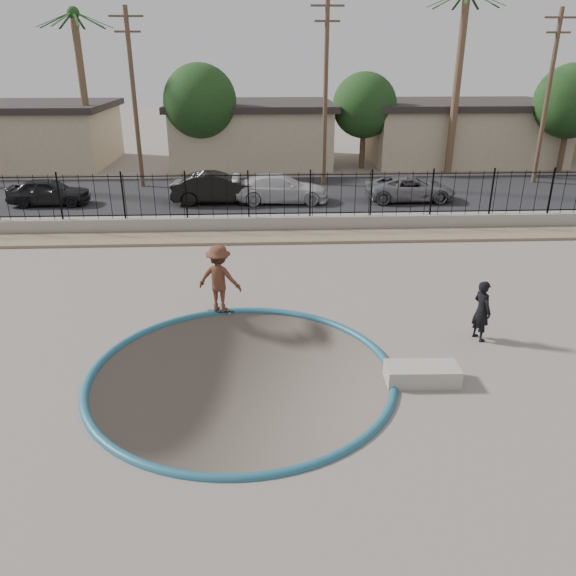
# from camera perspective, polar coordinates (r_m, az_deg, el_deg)

# --- Properties ---
(ground) EXTENTS (120.00, 120.00, 2.20)m
(ground) POSITION_cam_1_polar(r_m,az_deg,el_deg) (25.32, -3.82, 4.54)
(ground) COLOR slate
(ground) RESTS_ON ground
(bowl_pit) EXTENTS (6.84, 6.84, 1.80)m
(bowl_pit) POSITION_cam_1_polar(r_m,az_deg,el_deg) (12.96, -4.71, -8.74)
(bowl_pit) COLOR #51483E
(bowl_pit) RESTS_ON ground
(coping_ring) EXTENTS (7.04, 7.04, 0.20)m
(coping_ring) POSITION_cam_1_polar(r_m,az_deg,el_deg) (12.96, -4.71, -8.74)
(coping_ring) COLOR #235C72
(coping_ring) RESTS_ON ground
(rock_strip) EXTENTS (42.00, 1.60, 0.11)m
(rock_strip) POSITION_cam_1_polar(r_m,az_deg,el_deg) (22.30, -3.99, 5.14)
(rock_strip) COLOR #927E60
(rock_strip) RESTS_ON ground
(retaining_wall) EXTENTS (42.00, 0.45, 0.60)m
(retaining_wall) POSITION_cam_1_polar(r_m,az_deg,el_deg) (23.28, -3.96, 6.52)
(retaining_wall) COLOR gray
(retaining_wall) RESTS_ON ground
(fence) EXTENTS (40.00, 0.04, 1.80)m
(fence) POSITION_cam_1_polar(r_m,az_deg,el_deg) (22.98, -4.04, 9.40)
(fence) COLOR black
(fence) RESTS_ON retaining_wall
(street) EXTENTS (90.00, 8.00, 0.04)m
(street) POSITION_cam_1_polar(r_m,az_deg,el_deg) (29.84, -3.75, 9.56)
(street) COLOR black
(street) RESTS_ON ground
(house_west) EXTENTS (11.60, 8.60, 3.90)m
(house_west) POSITION_cam_1_polar(r_m,az_deg,el_deg) (41.85, -25.32, 14.01)
(house_west) COLOR tan
(house_west) RESTS_ON ground
(house_center) EXTENTS (10.60, 8.60, 3.90)m
(house_center) POSITION_cam_1_polar(r_m,az_deg,el_deg) (38.87, -3.65, 15.53)
(house_center) COLOR tan
(house_center) RESTS_ON ground
(house_east) EXTENTS (12.60, 8.60, 3.90)m
(house_east) POSITION_cam_1_polar(r_m,az_deg,el_deg) (41.13, 16.98, 15.03)
(house_east) COLOR tan
(house_east) RESTS_ON ground
(palm_mid) EXTENTS (2.30, 2.30, 9.30)m
(palm_mid) POSITION_cam_1_polar(r_m,az_deg,el_deg) (37.57, -20.48, 21.24)
(palm_mid) COLOR brown
(palm_mid) RESTS_ON ground
(palm_right) EXTENTS (2.30, 2.30, 10.30)m
(palm_right) POSITION_cam_1_polar(r_m,az_deg,el_deg) (35.96, 17.21, 22.65)
(palm_right) COLOR brown
(palm_right) RESTS_ON ground
(utility_pole_left) EXTENTS (1.70, 0.24, 9.00)m
(utility_pole_left) POSITION_cam_1_polar(r_m,az_deg,el_deg) (31.81, -15.38, 18.20)
(utility_pole_left) COLOR #473323
(utility_pole_left) RESTS_ON ground
(utility_pole_mid) EXTENTS (1.70, 0.24, 9.50)m
(utility_pole_mid) POSITION_cam_1_polar(r_m,az_deg,el_deg) (31.32, 3.83, 19.31)
(utility_pole_mid) COLOR #473323
(utility_pole_mid) RESTS_ON ground
(utility_pole_right) EXTENTS (1.70, 0.24, 9.00)m
(utility_pole_right) POSITION_cam_1_polar(r_m,az_deg,el_deg) (34.77, 24.87, 17.31)
(utility_pole_right) COLOR #473323
(utility_pole_right) RESTS_ON ground
(street_tree_left) EXTENTS (4.32, 4.32, 6.36)m
(street_tree_left) POSITION_cam_1_polar(r_m,az_deg,el_deg) (35.34, -8.93, 18.23)
(street_tree_left) COLOR #473323
(street_tree_left) RESTS_ON ground
(street_tree_mid) EXTENTS (3.96, 3.96, 5.83)m
(street_tree_mid) POSITION_cam_1_polar(r_m,az_deg,el_deg) (36.76, 7.77, 17.90)
(street_tree_mid) COLOR #473323
(street_tree_mid) RESTS_ON ground
(street_tree_right) EXTENTS (4.32, 4.32, 6.36)m
(street_tree_right) POSITION_cam_1_polar(r_m,az_deg,el_deg) (38.84, 26.84, 16.57)
(street_tree_right) COLOR #473323
(street_tree_right) RESTS_ON ground
(skater) EXTENTS (1.37, 1.02, 1.90)m
(skater) POSITION_cam_1_polar(r_m,az_deg,el_deg) (15.56, -6.98, 0.64)
(skater) COLOR brown
(skater) RESTS_ON ground
(skateboard) EXTENTS (0.74, 0.20, 0.06)m
(skateboard) POSITION_cam_1_polar(r_m,az_deg,el_deg) (15.92, -6.83, -2.35)
(skateboard) COLOR black
(skateboard) RESTS_ON ground
(videographer) EXTENTS (0.54, 0.67, 1.59)m
(videographer) POSITION_cam_1_polar(r_m,az_deg,el_deg) (14.90, 19.08, -2.18)
(videographer) COLOR black
(videographer) RESTS_ON ground
(concrete_ledge) EXTENTS (1.62, 0.74, 0.40)m
(concrete_ledge) POSITION_cam_1_polar(r_m,az_deg,el_deg) (12.90, 13.45, -8.48)
(concrete_ledge) COLOR #A19D8F
(concrete_ledge) RESTS_ON ground
(car_a) EXTENTS (3.77, 1.53, 1.28)m
(car_a) POSITION_cam_1_polar(r_m,az_deg,el_deg) (29.54, -23.13, 8.99)
(car_a) COLOR black
(car_a) RESTS_ON street
(car_b) EXTENTS (4.49, 1.71, 1.46)m
(car_b) POSITION_cam_1_polar(r_m,az_deg,el_deg) (27.80, -7.17, 10.05)
(car_b) COLOR black
(car_b) RESTS_ON street
(car_c) EXTENTS (4.66, 1.95, 1.35)m
(car_c) POSITION_cam_1_polar(r_m,az_deg,el_deg) (27.75, -0.75, 10.07)
(car_c) COLOR silver
(car_c) RESTS_ON street
(car_d) EXTENTS (4.41, 2.09, 1.22)m
(car_d) POSITION_cam_1_polar(r_m,az_deg,el_deg) (28.70, 12.30, 9.86)
(car_d) COLOR gray
(car_d) RESTS_ON street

